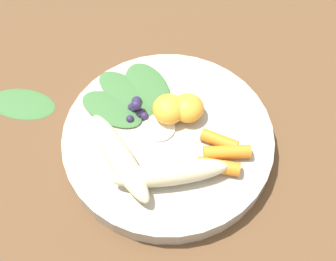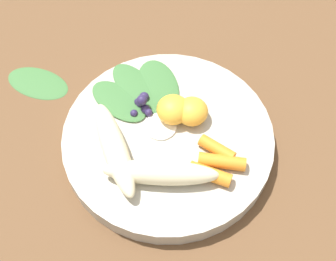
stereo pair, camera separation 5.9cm
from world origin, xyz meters
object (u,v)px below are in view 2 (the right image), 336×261
at_px(banana_peeled_right, 114,148).
at_px(kale_leaf_stray, 38,82).
at_px(banana_peeled_left, 161,173).
at_px(orange_segment_near, 173,109).
at_px(bowl, 168,140).

bearing_deg(banana_peeled_right, kale_leaf_stray, -157.01).
relative_size(banana_peeled_left, banana_peeled_right, 1.00).
xyz_separation_m(banana_peeled_left, banana_peeled_right, (0.02, -0.06, 0.00)).
xyz_separation_m(orange_segment_near, kale_leaf_stray, (0.10, -0.19, -0.04)).
bearing_deg(orange_segment_near, banana_peeled_right, -1.18).
bearing_deg(banana_peeled_right, orange_segment_near, 108.59).
distance_m(bowl, banana_peeled_right, 0.08).
bearing_deg(banana_peeled_left, bowl, 84.88).
relative_size(banana_peeled_right, kale_leaf_stray, 1.46).
bearing_deg(bowl, kale_leaf_stray, -68.46).
distance_m(banana_peeled_left, orange_segment_near, 0.09).
xyz_separation_m(banana_peeled_left, kale_leaf_stray, (0.03, -0.25, -0.04)).
height_order(orange_segment_near, kale_leaf_stray, orange_segment_near).
bearing_deg(orange_segment_near, bowl, 36.95).
relative_size(bowl, banana_peeled_right, 1.96).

